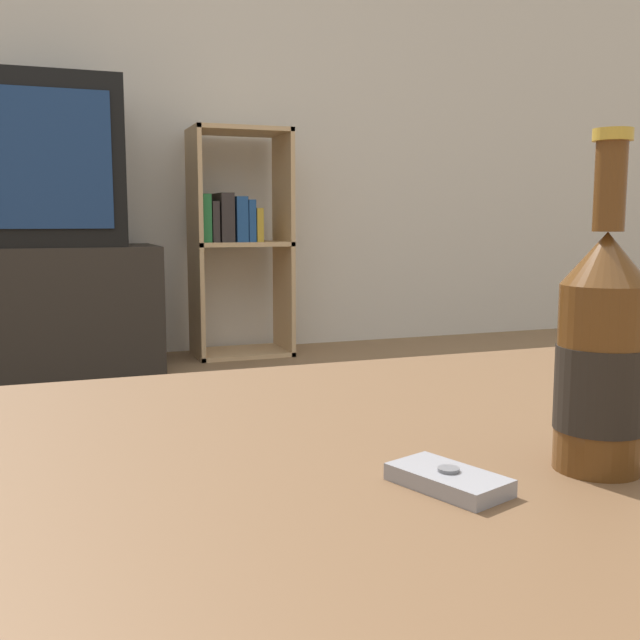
{
  "coord_description": "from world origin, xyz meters",
  "views": [
    {
      "loc": [
        -0.27,
        -0.59,
        0.63
      ],
      "look_at": [
        0.03,
        0.21,
        0.52
      ],
      "focal_mm": 42.0,
      "sensor_mm": 36.0,
      "label": 1
    }
  ],
  "objects_px": {
    "beer_bottle": "(602,356)",
    "cell_phone": "(448,480)",
    "television": "(44,163)",
    "bookshelf": "(236,236)",
    "tv_stand": "(51,309)"
  },
  "relations": [
    {
      "from": "tv_stand",
      "to": "beer_bottle",
      "type": "relative_size",
      "value": 3.03
    },
    {
      "from": "bookshelf",
      "to": "tv_stand",
      "type": "bearing_deg",
      "value": -172.59
    },
    {
      "from": "television",
      "to": "cell_phone",
      "type": "xyz_separation_m",
      "value": [
        0.28,
        -2.78,
        -0.44
      ]
    },
    {
      "from": "television",
      "to": "bookshelf",
      "type": "height_order",
      "value": "television"
    },
    {
      "from": "tv_stand",
      "to": "beer_bottle",
      "type": "distance_m",
      "value": 2.83
    },
    {
      "from": "beer_bottle",
      "to": "cell_phone",
      "type": "bearing_deg",
      "value": 178.4
    },
    {
      "from": "beer_bottle",
      "to": "cell_phone",
      "type": "relative_size",
      "value": 2.68
    },
    {
      "from": "television",
      "to": "cell_phone",
      "type": "bearing_deg",
      "value": -84.3
    },
    {
      "from": "tv_stand",
      "to": "beer_bottle",
      "type": "height_order",
      "value": "beer_bottle"
    },
    {
      "from": "bookshelf",
      "to": "beer_bottle",
      "type": "height_order",
      "value": "bookshelf"
    },
    {
      "from": "television",
      "to": "tv_stand",
      "type": "bearing_deg",
      "value": 90.0
    },
    {
      "from": "bookshelf",
      "to": "beer_bottle",
      "type": "distance_m",
      "value": 2.93
    },
    {
      "from": "beer_bottle",
      "to": "tv_stand",
      "type": "bearing_deg",
      "value": 98.59
    },
    {
      "from": "bookshelf",
      "to": "beer_bottle",
      "type": "relative_size",
      "value": 3.62
    },
    {
      "from": "cell_phone",
      "to": "beer_bottle",
      "type": "bearing_deg",
      "value": -21.31
    }
  ]
}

